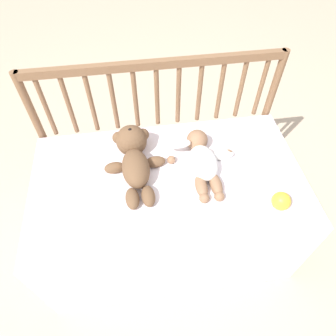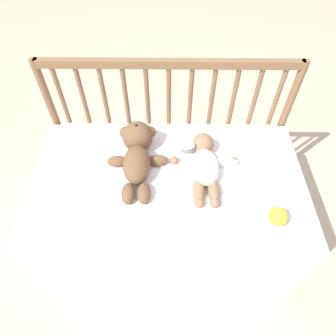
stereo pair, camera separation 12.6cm
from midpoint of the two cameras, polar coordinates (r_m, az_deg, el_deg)
The scene contains 7 objects.
ground_plane at distance 1.75m, azimuth -2.05°, elevation -12.68°, with size 12.00×12.00×0.00m, color #C6B293.
crib_mattress at distance 1.52m, azimuth -2.33°, elevation -8.21°, with size 1.18×0.67×0.53m.
crib_rail at distance 1.48m, azimuth -4.51°, elevation 11.10°, with size 1.18×0.04×0.88m.
blanket at distance 1.31m, azimuth -2.62°, elevation -0.98°, with size 0.79×0.51×0.01m.
teddy_bear at distance 1.31m, azimuth -9.23°, elevation 2.00°, with size 0.27×0.40×0.14m.
baby at distance 1.31m, azimuth 3.84°, elevation 1.39°, with size 0.31×0.37×0.10m.
toy_ball at distance 1.25m, azimuth 18.10°, elevation -6.19°, with size 0.08×0.08×0.08m.
Camera 1 is at (-0.12, -0.77, 1.57)m, focal length 32.00 mm.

